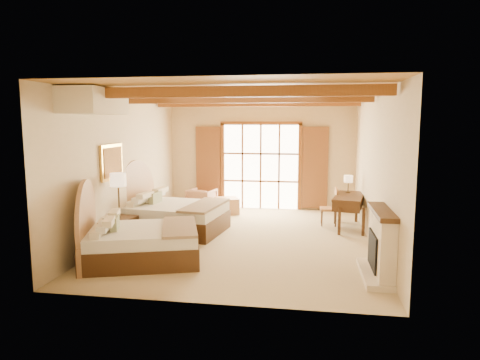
% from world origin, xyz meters
% --- Properties ---
extents(floor, '(7.00, 7.00, 0.00)m').
position_xyz_m(floor, '(0.00, 0.00, 0.00)').
color(floor, '#C8B085').
rests_on(floor, ground).
extents(wall_back, '(5.50, 0.00, 5.50)m').
position_xyz_m(wall_back, '(0.00, 3.50, 1.60)').
color(wall_back, beige).
rests_on(wall_back, ground).
extents(wall_left, '(0.00, 7.00, 7.00)m').
position_xyz_m(wall_left, '(-2.75, 0.00, 1.60)').
color(wall_left, beige).
rests_on(wall_left, ground).
extents(wall_right, '(0.00, 7.00, 7.00)m').
position_xyz_m(wall_right, '(2.75, 0.00, 1.60)').
color(wall_right, beige).
rests_on(wall_right, ground).
extents(ceiling, '(7.00, 7.00, 0.00)m').
position_xyz_m(ceiling, '(0.00, 0.00, 3.20)').
color(ceiling, '#B37A30').
rests_on(ceiling, ground).
extents(ceiling_beams, '(5.39, 4.60, 0.18)m').
position_xyz_m(ceiling_beams, '(0.00, 0.00, 3.08)').
color(ceiling_beams, brown).
rests_on(ceiling_beams, ceiling).
extents(french_doors, '(3.95, 0.08, 2.60)m').
position_xyz_m(french_doors, '(0.00, 3.44, 1.25)').
color(french_doors, white).
rests_on(french_doors, ground).
extents(fireplace, '(0.46, 1.40, 1.16)m').
position_xyz_m(fireplace, '(2.60, -2.00, 0.51)').
color(fireplace, beige).
rests_on(fireplace, ground).
extents(painting, '(0.06, 0.95, 0.75)m').
position_xyz_m(painting, '(-2.70, -0.75, 1.75)').
color(painting, gold).
rests_on(painting, wall_left).
extents(canopy_valance, '(0.70, 1.40, 0.45)m').
position_xyz_m(canopy_valance, '(-2.40, -2.00, 2.95)').
color(canopy_valance, beige).
rests_on(canopy_valance, ceiling).
extents(bed_near, '(2.50, 2.10, 1.36)m').
position_xyz_m(bed_near, '(-1.81, -1.82, 0.41)').
color(bed_near, '#3E2410').
rests_on(bed_near, floor).
extents(bed_far, '(2.44, 1.96, 1.46)m').
position_xyz_m(bed_far, '(-1.86, 0.35, 0.44)').
color(bed_far, '#3E2410').
rests_on(bed_far, floor).
extents(nightstand, '(0.53, 0.53, 0.57)m').
position_xyz_m(nightstand, '(-2.50, -0.74, 0.29)').
color(nightstand, '#3E2410').
rests_on(nightstand, floor).
extents(floor_lamp, '(0.33, 0.33, 1.54)m').
position_xyz_m(floor_lamp, '(-2.50, -0.93, 1.31)').
color(floor_lamp, '#392E1A').
rests_on(floor_lamp, floor).
extents(armchair, '(0.85, 0.86, 0.67)m').
position_xyz_m(armchair, '(-1.64, 2.71, 0.33)').
color(armchair, '#AA7559').
rests_on(armchair, floor).
extents(ottoman, '(0.79, 0.79, 0.44)m').
position_xyz_m(ottoman, '(-0.86, 2.56, 0.22)').
color(ottoman, '#A26E4E').
rests_on(ottoman, floor).
extents(desk, '(0.92, 1.60, 0.81)m').
position_xyz_m(desk, '(2.40, 1.37, 0.43)').
color(desk, '#3E2410').
rests_on(desk, floor).
extents(desk_chair, '(0.43, 0.43, 0.94)m').
position_xyz_m(desk_chair, '(1.95, 1.58, 0.29)').
color(desk_chair, '#B17D3E').
rests_on(desk_chair, floor).
extents(desk_lamp, '(0.22, 0.22, 0.44)m').
position_xyz_m(desk_lamp, '(2.41, 1.82, 1.14)').
color(desk_lamp, '#392E1A').
rests_on(desk_lamp, desk).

